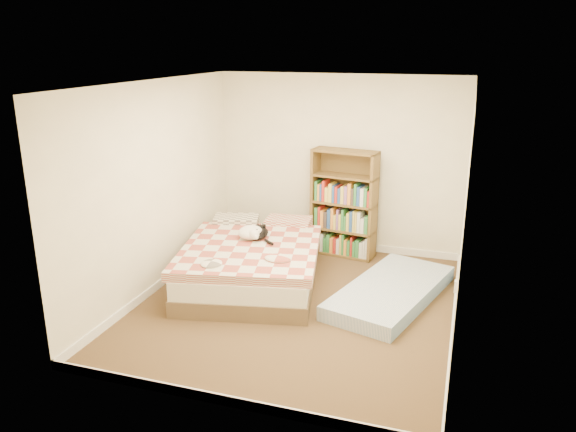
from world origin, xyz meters
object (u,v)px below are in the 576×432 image
(bed, at_px, (254,261))
(floor_mattress, at_px, (391,292))
(black_cat, at_px, (262,233))
(white_dog, at_px, (251,232))
(bookshelf, at_px, (344,217))

(bed, relative_size, floor_mattress, 1.28)
(bed, xyz_separation_m, black_cat, (0.05, 0.16, 0.32))
(bed, relative_size, white_dog, 7.04)
(bookshelf, xyz_separation_m, white_dog, (-0.92, -1.20, 0.06))
(floor_mattress, relative_size, white_dog, 5.48)
(bed, xyz_separation_m, white_dog, (-0.06, 0.07, 0.34))
(bed, bearing_deg, floor_mattress, -11.90)
(bookshelf, bearing_deg, bed, -115.38)
(black_cat, bearing_deg, bed, -130.46)
(floor_mattress, xyz_separation_m, black_cat, (-1.68, 0.16, 0.50))
(bed, height_order, floor_mattress, bed)
(floor_mattress, distance_m, black_cat, 1.76)
(white_dog, bearing_deg, bed, -47.21)
(bed, height_order, black_cat, black_cat)
(bookshelf, relative_size, floor_mattress, 0.78)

